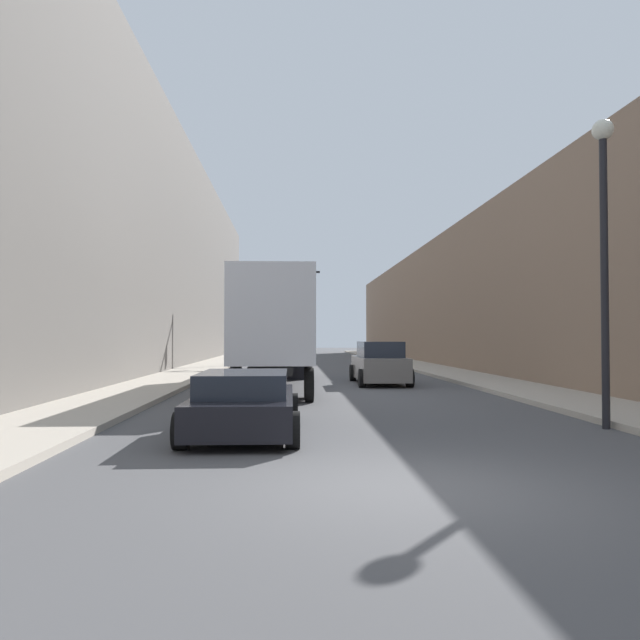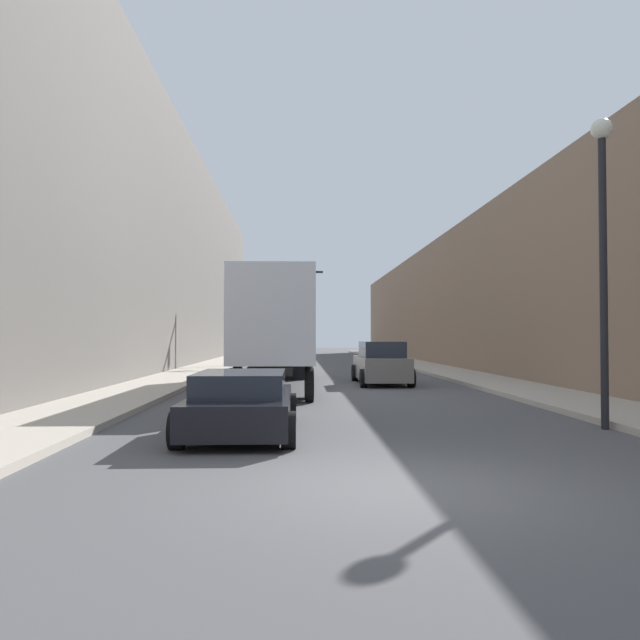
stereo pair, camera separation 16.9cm
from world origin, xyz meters
name	(u,v)px [view 1 (the left image)]	position (x,y,z in m)	size (l,w,h in m)	color
ground_plane	(405,488)	(0.00, 0.00, 0.00)	(200.00, 200.00, 0.00)	#4C4C4F
sidewalk_right	(423,367)	(6.61, 30.00, 0.07)	(2.73, 80.00, 0.15)	#B2A899
sidewalk_left	(205,367)	(-6.61, 30.00, 0.07)	(2.73, 80.00, 0.15)	#B2A899
building_right	(492,299)	(10.97, 30.00, 4.21)	(6.00, 80.00, 8.43)	#846B56
building_left	(133,248)	(-10.97, 30.00, 7.24)	(6.00, 80.00, 14.47)	#66605B
semi_truck	(276,328)	(-2.01, 15.66, 2.25)	(2.51, 13.13, 3.98)	silver
sedan_car	(245,403)	(-2.36, 4.50, 0.60)	(2.14, 4.72, 1.23)	black
suv_car	(379,364)	(2.13, 17.23, 0.81)	(2.05, 4.85, 1.72)	slate
traffic_signal_gantry	(256,296)	(-3.63, 30.56, 4.42)	(5.52, 0.35, 6.22)	black
street_lamp	(604,228)	(5.09, 4.79, 4.18)	(0.44, 0.44, 6.48)	black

